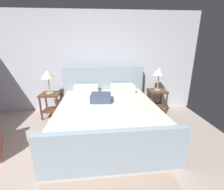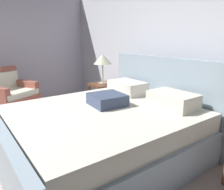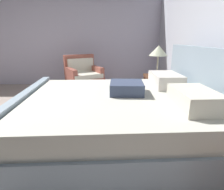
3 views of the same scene
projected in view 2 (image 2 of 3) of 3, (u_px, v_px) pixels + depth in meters
wall_back at (161, 49)px, 3.42m from camera, size 5.56×0.12×2.51m
bed at (106, 130)px, 2.66m from camera, size 2.11×2.34×1.17m
nightstand_left at (103, 94)px, 4.12m from camera, size 0.44×0.44×0.60m
table_lamp_left at (103, 60)px, 3.96m from camera, size 0.34×0.34×0.55m
armchair at (11, 99)px, 3.99m from camera, size 0.98×0.98×0.90m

